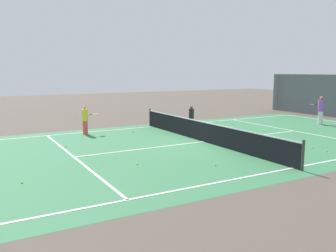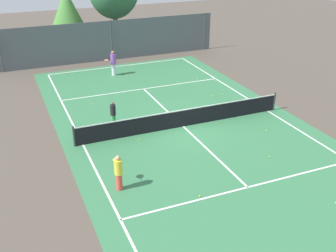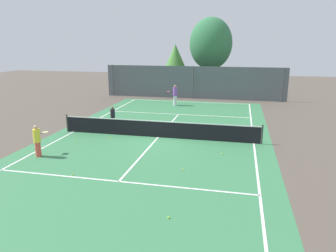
% 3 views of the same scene
% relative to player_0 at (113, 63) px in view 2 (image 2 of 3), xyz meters
% --- Properties ---
extents(ground_plane, '(80.00, 80.00, 0.00)m').
position_rel_player_0_xyz_m(ground_plane, '(1.02, -10.02, -0.94)').
color(ground_plane, brown).
extents(court_surface, '(13.00, 25.00, 0.01)m').
position_rel_player_0_xyz_m(court_surface, '(1.02, -10.02, -0.94)').
color(court_surface, '#387A4C').
rests_on(court_surface, ground_plane).
extents(tennis_net, '(11.90, 0.10, 1.10)m').
position_rel_player_0_xyz_m(tennis_net, '(1.02, -10.02, -0.43)').
color(tennis_net, '#333833').
rests_on(tennis_net, ground_plane).
extents(perimeter_fence, '(18.00, 0.12, 3.20)m').
position_rel_player_0_xyz_m(perimeter_fence, '(1.02, 3.98, 0.66)').
color(perimeter_fence, '#515B60').
rests_on(perimeter_fence, ground_plane).
extents(tree_0, '(2.80, 2.80, 5.31)m').
position_rel_player_0_xyz_m(tree_0, '(-1.62, 8.07, 2.79)').
color(tree_0, brown).
rests_on(tree_0, ground_plane).
extents(player_0, '(0.97, 0.59, 1.83)m').
position_rel_player_0_xyz_m(player_0, '(0.00, 0.00, 0.00)').
color(player_0, silver).
rests_on(player_0, ground_plane).
extents(player_1, '(0.46, 0.92, 1.58)m').
position_rel_player_0_xyz_m(player_1, '(-3.92, -14.47, -0.12)').
color(player_1, '#E54C3F').
rests_on(player_1, ground_plane).
extents(player_2, '(0.30, 0.30, 1.42)m').
position_rel_player_0_xyz_m(player_2, '(-2.44, -8.48, -0.22)').
color(player_2, '#3FA559').
rests_on(player_2, ground_plane).
extents(ball_crate, '(0.38, 0.30, 0.43)m').
position_rel_player_0_xyz_m(ball_crate, '(2.93, -9.18, -0.76)').
color(ball_crate, red).
rests_on(ball_crate, ground_plane).
extents(tennis_ball_0, '(0.07, 0.07, 0.07)m').
position_rel_player_0_xyz_m(tennis_ball_0, '(-2.78, -4.98, -0.91)').
color(tennis_ball_0, '#CCE533').
rests_on(tennis_ball_0, ground_plane).
extents(tennis_ball_1, '(0.07, 0.07, 0.07)m').
position_rel_player_0_xyz_m(tennis_ball_1, '(-1.69, -10.63, -0.91)').
color(tennis_ball_1, '#CCE533').
rests_on(tennis_ball_1, ground_plane).
extents(tennis_ball_2, '(0.07, 0.07, 0.07)m').
position_rel_player_0_xyz_m(tennis_ball_2, '(4.64, -6.61, -0.91)').
color(tennis_ball_2, '#CCE533').
rests_on(tennis_ball_2, ground_plane).
extents(tennis_ball_3, '(0.07, 0.07, 0.07)m').
position_rel_player_0_xyz_m(tennis_ball_3, '(3.59, -18.70, -0.91)').
color(tennis_ball_3, '#CCE533').
rests_on(tennis_ball_3, ground_plane).
extents(tennis_ball_4, '(0.07, 0.07, 0.07)m').
position_rel_player_0_xyz_m(tennis_ball_4, '(-1.66, 0.12, -0.91)').
color(tennis_ball_4, '#CCE533').
rests_on(tennis_ball_4, ground_plane).
extents(tennis_ball_5, '(0.07, 0.07, 0.07)m').
position_rel_player_0_xyz_m(tennis_ball_5, '(4.89, -12.23, -0.91)').
color(tennis_ball_5, '#CCE533').
rests_on(tennis_ball_5, ground_plane).
extents(tennis_ball_6, '(0.07, 0.07, 0.07)m').
position_rel_player_0_xyz_m(tennis_ball_6, '(5.42, -6.64, -0.91)').
color(tennis_ball_6, '#CCE533').
rests_on(tennis_ball_6, ground_plane).
extents(tennis_ball_7, '(0.07, 0.07, 0.07)m').
position_rel_player_0_xyz_m(tennis_ball_7, '(-3.27, -11.91, -0.91)').
color(tennis_ball_7, '#CCE533').
rests_on(tennis_ball_7, ground_plane).
extents(tennis_ball_8, '(0.07, 0.07, 0.07)m').
position_rel_player_0_xyz_m(tennis_ball_8, '(3.35, -14.68, -0.91)').
color(tennis_ball_8, '#CCE533').
rests_on(tennis_ball_8, ground_plane).
extents(tennis_ball_9, '(0.07, 0.07, 0.07)m').
position_rel_player_0_xyz_m(tennis_ball_9, '(3.69, -3.25, -0.91)').
color(tennis_ball_9, '#CCE533').
rests_on(tennis_ball_9, ground_plane).
extents(tennis_ball_10, '(0.07, 0.07, 0.07)m').
position_rel_player_0_xyz_m(tennis_ball_10, '(-1.11, -16.23, -0.91)').
color(tennis_ball_10, '#CCE533').
rests_on(tennis_ball_10, ground_plane).
extents(tennis_ball_11, '(0.07, 0.07, 0.07)m').
position_rel_player_0_xyz_m(tennis_ball_11, '(2.88, -9.30, -0.91)').
color(tennis_ball_11, '#CCE533').
rests_on(tennis_ball_11, ground_plane).
extents(tennis_ball_12, '(0.07, 0.07, 0.07)m').
position_rel_player_0_xyz_m(tennis_ball_12, '(6.23, -4.13, -0.91)').
color(tennis_ball_12, '#CCE533').
rests_on(tennis_ball_12, ground_plane).
extents(tennis_ball_13, '(0.07, 0.07, 0.07)m').
position_rel_player_0_xyz_m(tennis_ball_13, '(5.28, -3.16, -0.91)').
color(tennis_ball_13, '#CCE533').
rests_on(tennis_ball_13, ground_plane).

